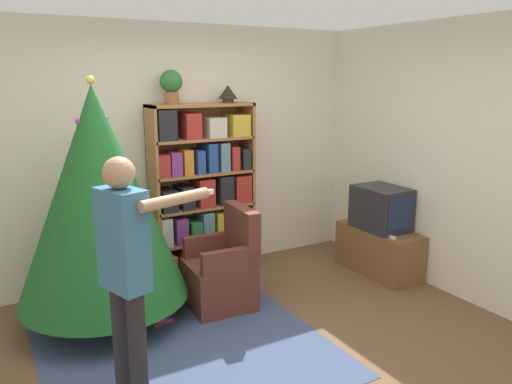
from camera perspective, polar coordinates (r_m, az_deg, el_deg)
ground_plane at (r=4.04m, az=0.91°, el=-17.80°), size 14.00×14.00×0.00m
wall_back at (r=5.28m, az=-9.82°, el=4.45°), size 8.00×0.10×2.60m
wall_right at (r=5.01m, az=22.96°, el=3.15°), size 0.10×8.00×2.60m
area_rug at (r=4.14m, az=-8.18°, el=-17.08°), size 2.10×2.15×0.01m
bookshelf at (r=5.23m, az=-6.11°, el=-0.14°), size 1.09×0.32×1.81m
tv_stand at (r=5.56m, az=13.83°, el=-6.51°), size 0.42×0.95×0.49m
television at (r=5.42m, az=14.11°, el=-1.80°), size 0.42×0.56×0.45m
game_remote at (r=5.20m, az=15.12°, el=-4.95°), size 0.04×0.12×0.02m
christmas_tree at (r=4.30m, az=-17.52°, el=-0.43°), size 1.41×1.41×2.08m
armchair at (r=4.64m, az=-3.76°, el=-9.11°), size 0.60×0.60×0.92m
standing_person at (r=3.12m, az=-14.64°, el=-8.14°), size 0.71×0.45×1.63m
potted_plant at (r=4.99m, az=-9.67°, el=12.03°), size 0.22×0.22×0.33m
table_lamp at (r=5.24m, az=-3.24°, el=11.26°), size 0.20×0.20×0.18m
book_pile_near_tree at (r=4.52m, az=-10.72°, el=-14.06°), size 0.21×0.18×0.06m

